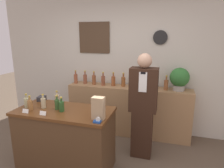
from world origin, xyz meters
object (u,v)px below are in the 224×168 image
(paper_bag, at_px, (98,108))
(tape_dispenser, at_px, (97,121))
(potted_plant, at_px, (179,78))
(shopkeeper, at_px, (143,107))

(paper_bag, relative_size, tape_dispenser, 3.15)
(potted_plant, bearing_deg, paper_bag, -123.63)
(paper_bag, distance_m, tape_dispenser, 0.16)
(tape_dispenser, bearing_deg, paper_bag, 103.66)
(potted_plant, bearing_deg, shopkeeper, -128.21)
(potted_plant, height_order, tape_dispenser, potted_plant)
(paper_bag, bearing_deg, potted_plant, 56.37)
(shopkeeper, bearing_deg, tape_dispenser, -115.19)
(potted_plant, xyz_separation_m, tape_dispenser, (-0.96, -1.57, -0.25))
(shopkeeper, xyz_separation_m, potted_plant, (0.54, 0.68, 0.35))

